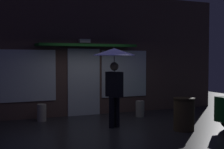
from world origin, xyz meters
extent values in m
plane|color=#26262B|center=(0.00, 0.00, 0.00)|extent=(18.00, 18.00, 0.00)
cube|color=brown|center=(0.00, 2.35, 2.02)|extent=(10.31, 0.30, 4.04)
cube|color=white|center=(0.00, 2.18, 1.10)|extent=(1.10, 0.04, 2.20)
cube|color=white|center=(-1.80, 2.18, 1.35)|extent=(1.69, 0.04, 1.60)
cube|color=white|center=(1.48, 2.18, 1.35)|extent=(1.69, 0.04, 1.60)
cube|color=white|center=(0.00, 2.10, 2.45)|extent=(0.36, 0.16, 0.12)
cube|color=#144C19|center=(0.00, 1.85, 2.30)|extent=(3.20, 0.70, 0.08)
cylinder|color=black|center=(0.23, 0.05, 0.42)|extent=(0.15, 0.15, 0.84)
cylinder|color=black|center=(0.04, -0.02, 0.42)|extent=(0.15, 0.15, 0.84)
cube|color=black|center=(0.13, 0.02, 1.18)|extent=(0.39, 0.52, 0.68)
cube|color=silver|center=(0.01, 0.06, 1.18)|extent=(0.07, 0.14, 0.54)
cube|color=#721966|center=(0.01, 0.07, 1.16)|extent=(0.04, 0.06, 0.43)
sphere|color=#9A8A61|center=(0.13, 0.02, 1.67)|extent=(0.23, 0.23, 0.23)
cylinder|color=slate|center=(0.13, 0.02, 1.68)|extent=(0.02, 0.02, 0.94)
cone|color=#14144C|center=(0.13, 0.02, 2.06)|extent=(1.22, 1.22, 0.20)
cylinder|color=#9E998E|center=(1.57, 1.19, 0.26)|extent=(0.28, 0.28, 0.51)
cylinder|color=#B2A899|center=(-1.50, 1.70, 0.26)|extent=(0.27, 0.27, 0.51)
cylinder|color=#473823|center=(1.64, -1.07, 0.40)|extent=(0.53, 0.53, 0.80)
cylinder|color=black|center=(1.64, -1.07, 0.83)|extent=(0.56, 0.56, 0.06)
camera|label=1|loc=(-3.49, -8.14, 1.89)|focal=53.00mm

